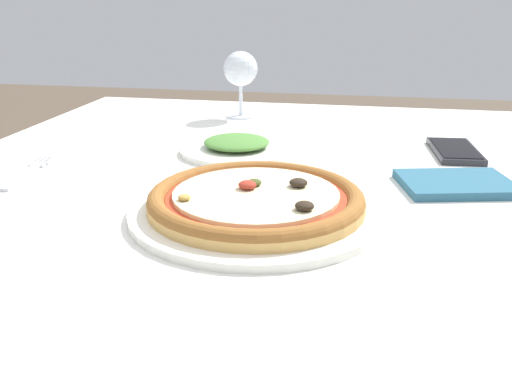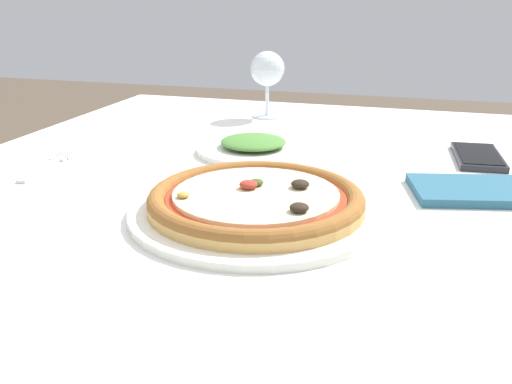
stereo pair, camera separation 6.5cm
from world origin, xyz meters
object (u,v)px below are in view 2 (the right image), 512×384
at_px(wine_glass_far_left, 267,71).
at_px(pizza_plate, 256,202).
at_px(side_plate, 253,147).
at_px(dining_table, 310,237).
at_px(cell_phone, 478,156).
at_px(fork, 50,164).

bearing_deg(wine_glass_far_left, pizza_plate, -75.79).
relative_size(pizza_plate, side_plate, 1.64).
distance_m(dining_table, wine_glass_far_left, 0.48).
distance_m(dining_table, pizza_plate, 0.18).
distance_m(dining_table, cell_phone, 0.32).
bearing_deg(side_plate, cell_phone, 10.18).
relative_size(dining_table, cell_phone, 7.80).
bearing_deg(cell_phone, side_plate, -169.82).
bearing_deg(dining_table, cell_phone, 39.26).
relative_size(dining_table, fork, 6.86).
bearing_deg(side_plate, fork, -150.16).
height_order(pizza_plate, side_plate, pizza_plate).
bearing_deg(side_plate, dining_table, -45.06).
bearing_deg(pizza_plate, side_plate, 107.57).
height_order(pizza_plate, fork, pizza_plate).
relative_size(fork, side_plate, 0.90).
distance_m(fork, side_plate, 0.33).
distance_m(fork, wine_glass_far_left, 0.51).
height_order(dining_table, wine_glass_far_left, wine_glass_far_left).
bearing_deg(fork, dining_table, 5.03).
relative_size(fork, cell_phone, 1.14).
xyz_separation_m(cell_phone, side_plate, (-0.36, -0.06, 0.00)).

